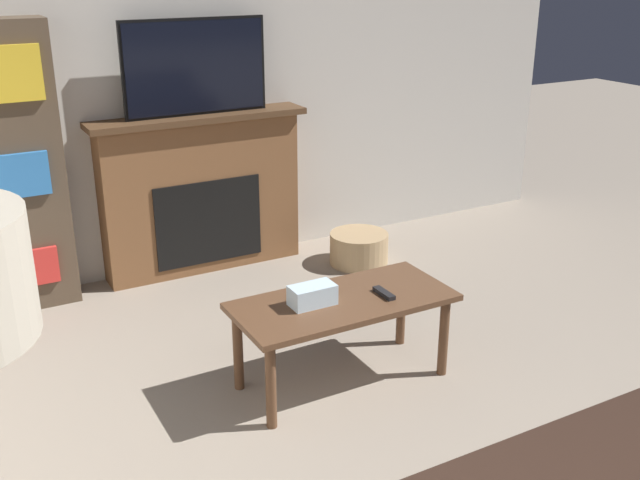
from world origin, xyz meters
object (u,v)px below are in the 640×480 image
object	(u,v)px
coffee_table	(343,310)
bookshelf	(10,170)
tv	(195,67)
storage_basket	(359,248)
fireplace	(202,193)

from	to	relation	value
coffee_table	bookshelf	distance (m)	2.18
tv	coffee_table	size ratio (longest dim) A/B	0.86
coffee_table	bookshelf	xyz separation A→B (m)	(-1.25, 1.73, 0.47)
tv	coffee_table	xyz separation A→B (m)	(0.08, -1.73, -0.98)
tv	storage_basket	xyz separation A→B (m)	(0.97, -0.43, -1.27)
fireplace	tv	bearing A→B (deg)	-90.00
tv	storage_basket	distance (m)	1.65
fireplace	coffee_table	xyz separation A→B (m)	(0.08, -1.75, -0.14)
fireplace	storage_basket	size ratio (longest dim) A/B	3.53
fireplace	tv	world-z (taller)	tv
coffee_table	storage_basket	xyz separation A→B (m)	(0.90, 1.30, -0.29)
fireplace	tv	xyz separation A→B (m)	(-0.00, -0.02, 0.84)
fireplace	storage_basket	bearing A→B (deg)	-25.05
coffee_table	storage_basket	world-z (taller)	coffee_table
tv	storage_basket	world-z (taller)	tv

